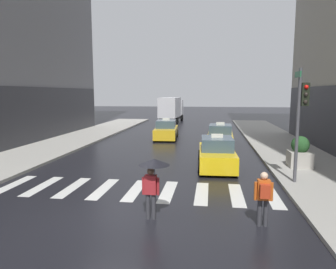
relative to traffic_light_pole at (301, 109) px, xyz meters
The scene contains 10 objects.
ground_plane 8.76m from the traffic_light_pole, 145.51° to the right, with size 160.00×160.00×0.00m, color black.
crosswalk_markings 7.62m from the traffic_light_pole, 166.52° to the right, with size 11.30×2.80×0.01m.
traffic_light_pole is the anchor object (origin of this frame).
taxi_lead 5.05m from the traffic_light_pole, 140.39° to the left, with size 2.06×4.60×1.80m.
taxi_second 10.22m from the traffic_light_pole, 107.65° to the left, with size 2.05×4.60×1.80m.
taxi_third 14.89m from the traffic_light_pole, 120.78° to the left, with size 2.12×4.63×1.80m.
box_truck 28.31m from the traffic_light_pole, 108.42° to the left, with size 2.57×7.63×3.35m.
pedestrian_with_umbrella 7.17m from the traffic_light_pole, 141.37° to the right, with size 0.96×0.96×1.94m.
pedestrian_with_backpack 5.42m from the traffic_light_pole, 115.69° to the right, with size 0.55×0.43×1.65m.
planter_near_corner 3.86m from the traffic_light_pole, 73.31° to the left, with size 1.10×1.10×1.60m.
Camera 1 is at (3.00, -8.76, 3.93)m, focal length 32.75 mm.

